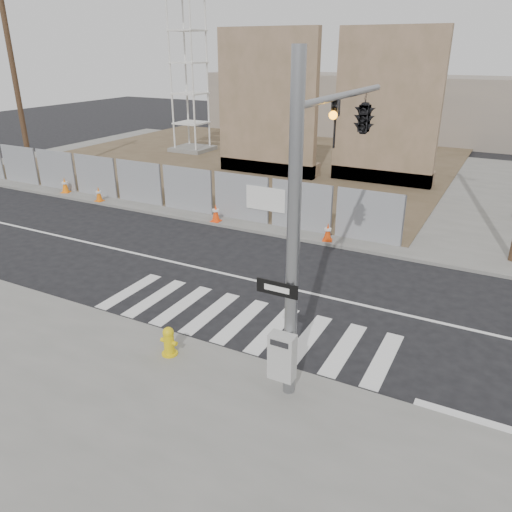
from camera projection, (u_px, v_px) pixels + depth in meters
The scene contains 13 objects.
ground at pixel (279, 286), 15.96m from camera, with size 100.00×100.00×0.00m, color black.
sidewalk_far at pixel (388, 186), 27.37m from camera, with size 50.00×20.00×0.12m, color slate.
signal_pole at pixel (343, 156), 11.38m from camera, with size 0.96×5.87×7.00m.
chain_link_fence at pixel (136, 182), 23.91m from camera, with size 24.60×0.04×2.00m, color gray.
concrete_wall_left at pixel (267, 118), 28.35m from camera, with size 6.00×1.30×8.00m.
concrete_wall_right at pixel (386, 123), 26.37m from camera, with size 5.50×1.30×8.00m.
crane_tower at pixel (186, 15), 32.81m from camera, with size 2.60×2.60×18.15m.
utility_pole_left at pixel (16, 86), 26.19m from camera, with size 1.60×0.28×10.00m.
fire_hydrant at pixel (169, 341), 12.08m from camera, with size 0.45×0.40×0.75m.
traffic_cone_a at pixel (65, 185), 25.73m from camera, with size 0.52×0.52×0.79m.
traffic_cone_b at pixel (99, 194), 24.27m from camera, with size 0.39×0.39×0.71m.
traffic_cone_c at pixel (216, 213), 21.42m from camera, with size 0.42×0.42×0.77m.
traffic_cone_d at pixel (328, 232), 19.29m from camera, with size 0.46×0.46×0.72m.
Camera 1 is at (6.04, -13.04, 7.06)m, focal length 35.00 mm.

